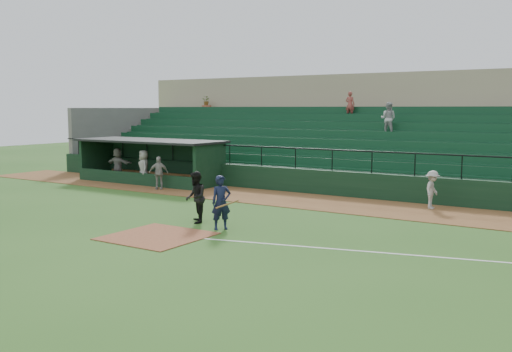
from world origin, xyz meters
The scene contains 12 objects.
ground centered at (0.00, 0.00, 0.00)m, with size 90.00×90.00×0.00m, color #2A531B.
warning_track centered at (0.00, 8.00, 0.01)m, with size 40.00×4.00×0.03m, color brown.
home_plate_dirt centered at (0.00, -1.00, 0.01)m, with size 3.00×3.00×0.03m, color brown.
foul_line centered at (8.00, 1.20, 0.01)m, with size 18.00×0.09×0.01m, color white.
stadium_structure centered at (0.00, 16.46, 2.30)m, with size 38.00×13.08×6.40m.
dugout centered at (-9.75, 9.56, 1.33)m, with size 8.90×3.20×2.42m.
batter_at_plate centered at (1.11, 1.04, 0.94)m, with size 1.19×0.82×1.89m.
umpire centered at (-0.36, 1.47, 0.95)m, with size 0.92×0.72×1.89m, color black.
runner centered at (6.14, 8.97, 0.83)m, with size 1.03×0.59×1.59m, color #ACA6A1.
dugout_player_a centered at (-7.37, 7.19, 0.88)m, with size 0.99×0.41×1.69m, color #9B9691.
dugout_player_b centered at (-9.21, 8.05, 0.97)m, with size 0.92×0.60×1.89m, color #A09C96.
dugout_player_c centered at (-12.01, 8.83, 0.96)m, with size 1.72×0.55×1.85m, color #A09A96.
Camera 1 is at (12.63, -14.70, 4.18)m, focal length 40.14 mm.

